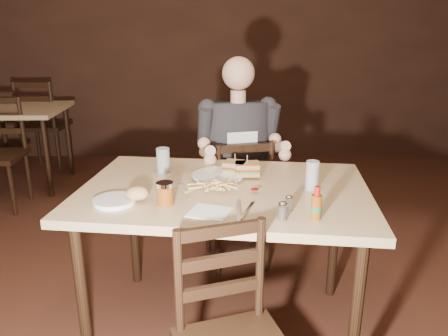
{
  "coord_description": "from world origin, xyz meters",
  "views": [
    {
      "loc": [
        -0.13,
        -1.59,
        1.49
      ],
      "look_at": [
        -0.11,
        0.38,
        0.85
      ],
      "focal_mm": 35.0,
      "sensor_mm": 36.0,
      "label": 1
    }
  ],
  "objects_px": {
    "bg_chair_far": "(45,125)",
    "diner": "(239,133)",
    "chair_far": "(237,201)",
    "glass_left": "(163,160)",
    "bg_table": "(20,117)",
    "main_table": "(224,201)",
    "glass_right": "(312,175)",
    "side_plate": "(115,202)",
    "hot_sauce": "(316,203)",
    "dinner_plate": "(218,177)",
    "syrup_dispenser": "(165,193)"
  },
  "relations": [
    {
      "from": "bg_table",
      "to": "glass_left",
      "type": "height_order",
      "value": "glass_left"
    },
    {
      "from": "glass_right",
      "to": "side_plate",
      "type": "distance_m",
      "value": 0.89
    },
    {
      "from": "glass_right",
      "to": "syrup_dispenser",
      "type": "distance_m",
      "value": 0.68
    },
    {
      "from": "bg_table",
      "to": "syrup_dispenser",
      "type": "bearing_deg",
      "value": -55.05
    },
    {
      "from": "bg_chair_far",
      "to": "side_plate",
      "type": "bearing_deg",
      "value": 117.48
    },
    {
      "from": "bg_chair_far",
      "to": "glass_left",
      "type": "height_order",
      "value": "bg_chair_far"
    },
    {
      "from": "dinner_plate",
      "to": "syrup_dispenser",
      "type": "xyz_separation_m",
      "value": [
        -0.22,
        -0.33,
        0.04
      ]
    },
    {
      "from": "bg_chair_far",
      "to": "diner",
      "type": "height_order",
      "value": "diner"
    },
    {
      "from": "syrup_dispenser",
      "to": "hot_sauce",
      "type": "bearing_deg",
      "value": -7.11
    },
    {
      "from": "glass_left",
      "to": "glass_right",
      "type": "bearing_deg",
      "value": -20.01
    },
    {
      "from": "hot_sauce",
      "to": "side_plate",
      "type": "distance_m",
      "value": 0.85
    },
    {
      "from": "chair_far",
      "to": "hot_sauce",
      "type": "xyz_separation_m",
      "value": [
        0.27,
        -1.03,
        0.41
      ]
    },
    {
      "from": "bg_table",
      "to": "bg_chair_far",
      "type": "height_order",
      "value": "bg_chair_far"
    },
    {
      "from": "chair_far",
      "to": "dinner_plate",
      "type": "xyz_separation_m",
      "value": [
        -0.12,
        -0.54,
        0.35
      ]
    },
    {
      "from": "side_plate",
      "to": "main_table",
      "type": "bearing_deg",
      "value": 21.35
    },
    {
      "from": "bg_table",
      "to": "chair_far",
      "type": "relative_size",
      "value": 0.97
    },
    {
      "from": "bg_chair_far",
      "to": "hot_sauce",
      "type": "height_order",
      "value": "bg_chair_far"
    },
    {
      "from": "chair_far",
      "to": "syrup_dispenser",
      "type": "height_order",
      "value": "syrup_dispenser"
    },
    {
      "from": "chair_far",
      "to": "diner",
      "type": "xyz_separation_m",
      "value": [
        0.01,
        -0.04,
        0.46
      ]
    },
    {
      "from": "main_table",
      "to": "chair_far",
      "type": "distance_m",
      "value": 0.73
    },
    {
      "from": "chair_far",
      "to": "side_plate",
      "type": "height_order",
      "value": "chair_far"
    },
    {
      "from": "chair_far",
      "to": "side_plate",
      "type": "xyz_separation_m",
      "value": [
        -0.56,
        -0.86,
        0.35
      ]
    },
    {
      "from": "main_table",
      "to": "glass_right",
      "type": "distance_m",
      "value": 0.43
    },
    {
      "from": "glass_right",
      "to": "side_plate",
      "type": "height_order",
      "value": "glass_right"
    },
    {
      "from": "chair_far",
      "to": "glass_left",
      "type": "relative_size",
      "value": 6.71
    },
    {
      "from": "main_table",
      "to": "syrup_dispenser",
      "type": "distance_m",
      "value": 0.34
    },
    {
      "from": "main_table",
      "to": "dinner_plate",
      "type": "xyz_separation_m",
      "value": [
        -0.03,
        0.13,
        0.08
      ]
    },
    {
      "from": "hot_sauce",
      "to": "dinner_plate",
      "type": "bearing_deg",
      "value": 128.14
    },
    {
      "from": "bg_table",
      "to": "dinner_plate",
      "type": "relative_size",
      "value": 3.28
    },
    {
      "from": "main_table",
      "to": "chair_far",
      "type": "relative_size",
      "value": 1.7
    },
    {
      "from": "chair_far",
      "to": "side_plate",
      "type": "relative_size",
      "value": 4.76
    },
    {
      "from": "glass_left",
      "to": "side_plate",
      "type": "xyz_separation_m",
      "value": [
        -0.16,
        -0.42,
        -0.06
      ]
    },
    {
      "from": "bg_chair_far",
      "to": "main_table",
      "type": "bearing_deg",
      "value": 126.26
    },
    {
      "from": "main_table",
      "to": "syrup_dispenser",
      "type": "xyz_separation_m",
      "value": [
        -0.25,
        -0.2,
        0.12
      ]
    },
    {
      "from": "bg_chair_far",
      "to": "hot_sauce",
      "type": "xyz_separation_m",
      "value": [
        2.25,
        -3.06,
        0.35
      ]
    },
    {
      "from": "chair_far",
      "to": "syrup_dispenser",
      "type": "xyz_separation_m",
      "value": [
        -0.34,
        -0.87,
        0.39
      ]
    },
    {
      "from": "bg_table",
      "to": "hot_sauce",
      "type": "bearing_deg",
      "value": -48.1
    },
    {
      "from": "diner",
      "to": "hot_sauce",
      "type": "height_order",
      "value": "diner"
    },
    {
      "from": "bg_chair_far",
      "to": "diner",
      "type": "xyz_separation_m",
      "value": [
        1.99,
        -2.08,
        0.4
      ]
    },
    {
      "from": "chair_far",
      "to": "glass_left",
      "type": "height_order",
      "value": "glass_left"
    },
    {
      "from": "bg_table",
      "to": "glass_right",
      "type": "height_order",
      "value": "glass_right"
    },
    {
      "from": "main_table",
      "to": "side_plate",
      "type": "bearing_deg",
      "value": -158.65
    },
    {
      "from": "bg_table",
      "to": "glass_left",
      "type": "bearing_deg",
      "value": -50.45
    },
    {
      "from": "chair_far",
      "to": "diner",
      "type": "height_order",
      "value": "diner"
    },
    {
      "from": "syrup_dispenser",
      "to": "bg_table",
      "type": "bearing_deg",
      "value": 132.41
    },
    {
      "from": "side_plate",
      "to": "glass_left",
      "type": "bearing_deg",
      "value": 69.32
    },
    {
      "from": "hot_sauce",
      "to": "syrup_dispenser",
      "type": "relative_size",
      "value": 1.39
    },
    {
      "from": "dinner_plate",
      "to": "glass_left",
      "type": "height_order",
      "value": "glass_left"
    },
    {
      "from": "main_table",
      "to": "syrup_dispenser",
      "type": "bearing_deg",
      "value": -142.02
    },
    {
      "from": "bg_chair_far",
      "to": "side_plate",
      "type": "height_order",
      "value": "bg_chair_far"
    }
  ]
}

